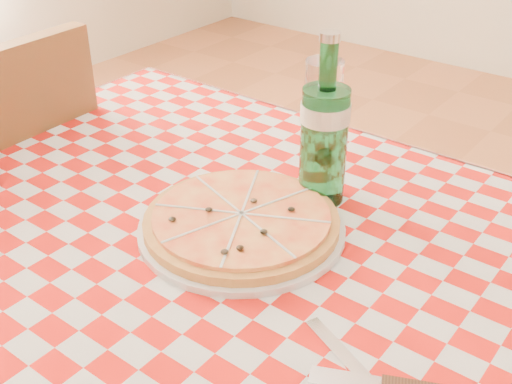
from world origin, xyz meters
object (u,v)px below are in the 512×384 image
at_px(dining_table, 242,302).
at_px(pizza_plate, 241,220).
at_px(wine_glass, 322,107).
at_px(water_bottle, 325,121).

relative_size(dining_table, pizza_plate, 3.87).
xyz_separation_m(dining_table, pizza_plate, (-0.03, 0.03, 0.12)).
distance_m(pizza_plate, wine_glass, 0.31).
height_order(dining_table, water_bottle, water_bottle).
height_order(water_bottle, wine_glass, water_bottle).
distance_m(pizza_plate, water_bottle, 0.20).
relative_size(dining_table, wine_glass, 6.91).
height_order(pizza_plate, water_bottle, water_bottle).
bearing_deg(wine_glass, pizza_plate, -80.50).
distance_m(water_bottle, wine_glass, 0.17).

